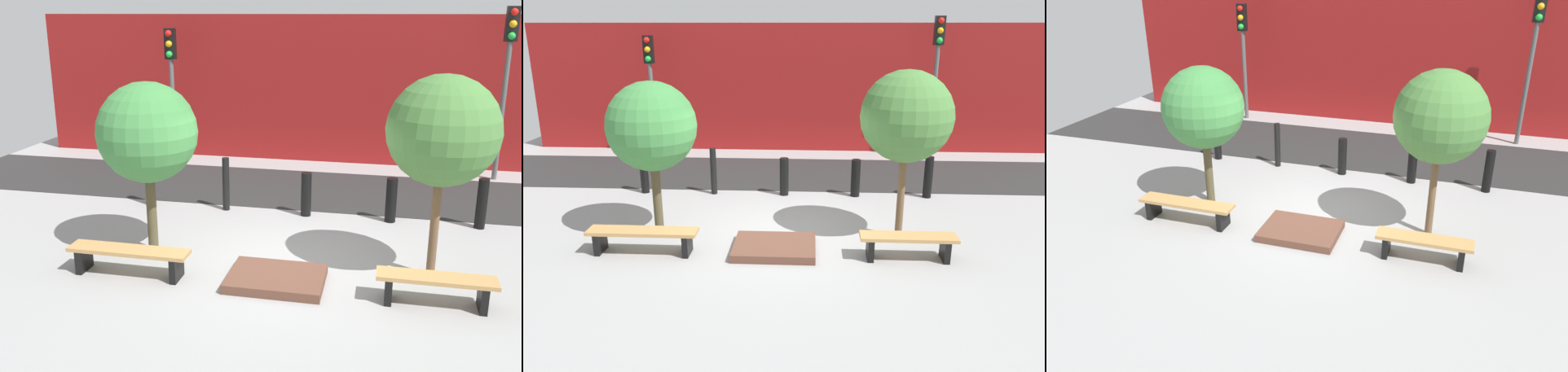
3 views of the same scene
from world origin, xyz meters
The scene contains 15 objects.
ground_plane centered at (0.00, 0.00, 0.00)m, with size 18.00×18.00×0.00m, color #959595.
road_strip centered at (0.00, 4.13, 0.01)m, with size 18.00×3.04×0.01m, color #282828.
building_facade centered at (0.00, 7.03, 1.92)m, with size 16.20×0.50×3.85m, color maroon.
bench_left centered at (-2.26, -0.94, 0.32)m, with size 1.89×0.40×0.43m.
bench_right centered at (2.26, -0.94, 0.31)m, with size 1.62×0.39×0.44m.
planter_bed centered at (0.00, -0.74, 0.07)m, with size 1.43×1.08×0.14m, color brown.
tree_behind_left_bench centered at (-2.26, 0.01, 2.04)m, with size 1.62×1.62×2.86m.
tree_behind_right_bench centered at (2.26, 0.01, 2.26)m, with size 1.62×1.62×3.08m.
bollard_far_left centered at (-3.29, 2.35, 0.49)m, with size 0.19×0.19×0.98m, color black.
bollard_left centered at (-1.64, 2.35, 0.55)m, with size 0.14×0.14×1.09m, color black.
bollard_center centered at (0.00, 2.35, 0.44)m, with size 0.20×0.20×0.88m, color black.
bollard_right centered at (1.64, 2.35, 0.43)m, with size 0.21×0.21×0.87m, color black.
bollard_far_right centered at (3.29, 2.35, 0.48)m, with size 0.19×0.19×0.96m, color black.
traffic_light_west centered at (-4.09, 5.93, 2.43)m, with size 0.28×0.27×3.51m.
traffic_light_mid_west centered at (4.09, 5.93, 2.76)m, with size 0.28×0.27×4.03m.
Camera 1 is at (1.47, -8.51, 3.89)m, focal length 40.00 mm.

